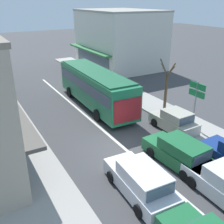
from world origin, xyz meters
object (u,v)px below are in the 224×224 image
object	(u,v)px
directional_road_sign	(197,94)
parked_hatchback_kerb_second	(174,121)
city_bus	(95,86)
wagon_behind_bus_mid	(180,153)
wagon_behind_bus_near	(141,181)
street_tree_right	(166,88)
traffic_light_downstreet	(2,55)
pedestrian_with_handbag_near	(27,129)

from	to	relation	value
directional_road_sign	parked_hatchback_kerb_second	bearing A→B (deg)	158.46
city_bus	wagon_behind_bus_mid	xyz separation A→B (m)	(0.10, -10.53, -1.14)
wagon_behind_bus_near	directional_road_sign	xyz separation A→B (m)	(7.48, 3.85, 1.96)
parked_hatchback_kerb_second	wagon_behind_bus_near	bearing A→B (deg)	-144.54
parked_hatchback_kerb_second	street_tree_right	bearing A→B (deg)	60.07
parked_hatchback_kerb_second	directional_road_sign	bearing A→B (deg)	-21.54
wagon_behind_bus_mid	traffic_light_downstreet	xyz separation A→B (m)	(-5.66, 23.73, 2.11)
city_bus	street_tree_right	world-z (taller)	street_tree_right
city_bus	wagon_behind_bus_near	size ratio (longest dim) A/B	2.38
traffic_light_downstreet	directional_road_sign	distance (m)	22.98
wagon_behind_bus_mid	traffic_light_downstreet	distance (m)	24.48
city_bus	traffic_light_downstreet	distance (m)	14.35
city_bus	wagon_behind_bus_mid	distance (m)	10.60
city_bus	street_tree_right	size ratio (longest dim) A/B	2.54
wagon_behind_bus_near	directional_road_sign	bearing A→B (deg)	27.23
wagon_behind_bus_mid	pedestrian_with_handbag_near	distance (m)	9.73
directional_road_sign	city_bus	bearing A→B (deg)	118.54
parked_hatchback_kerb_second	traffic_light_downstreet	size ratio (longest dim) A/B	0.89
directional_road_sign	wagon_behind_bus_near	bearing A→B (deg)	-152.77
wagon_behind_bus_mid	wagon_behind_bus_near	xyz separation A→B (m)	(-3.43, -0.95, 0.00)
street_tree_right	pedestrian_with_handbag_near	size ratio (longest dim) A/B	2.64
directional_road_sign	street_tree_right	xyz separation A→B (m)	(0.52, 3.75, -0.69)
city_bus	pedestrian_with_handbag_near	world-z (taller)	city_bus
directional_road_sign	pedestrian_with_handbag_near	bearing A→B (deg)	160.65
pedestrian_with_handbag_near	city_bus	bearing A→B (deg)	28.65
parked_hatchback_kerb_second	directional_road_sign	xyz separation A→B (m)	(1.34, -0.53, 1.99)
traffic_light_downstreet	parked_hatchback_kerb_second	bearing A→B (deg)	-67.59
traffic_light_downstreet	street_tree_right	world-z (taller)	street_tree_right
wagon_behind_bus_near	parked_hatchback_kerb_second	distance (m)	7.55
directional_road_sign	street_tree_right	size ratio (longest dim) A/B	0.84
traffic_light_downstreet	pedestrian_with_handbag_near	world-z (taller)	traffic_light_downstreet
traffic_light_downstreet	city_bus	bearing A→B (deg)	-67.17
city_bus	wagon_behind_bus_mid	world-z (taller)	city_bus
wagon_behind_bus_near	traffic_light_downstreet	xyz separation A→B (m)	(-2.22, 24.68, 2.11)
wagon_behind_bus_near	parked_hatchback_kerb_second	xyz separation A→B (m)	(6.15, 4.38, -0.04)
city_bus	pedestrian_with_handbag_near	bearing A→B (deg)	-151.35
directional_road_sign	street_tree_right	distance (m)	3.85
city_bus	wagon_behind_bus_near	bearing A→B (deg)	-106.17
street_tree_right	pedestrian_with_handbag_near	world-z (taller)	street_tree_right
wagon_behind_bus_mid	directional_road_sign	bearing A→B (deg)	35.57
city_bus	traffic_light_downstreet	bearing A→B (deg)	112.83
pedestrian_with_handbag_near	wagon_behind_bus_near	bearing A→B (deg)	-65.32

